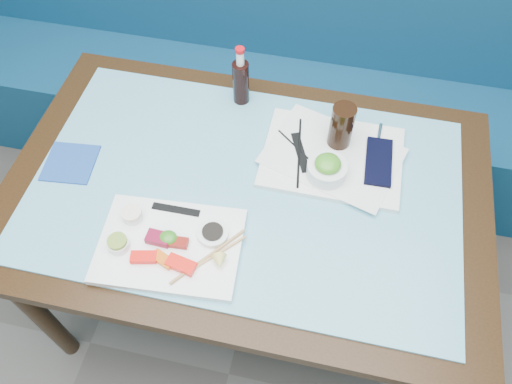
% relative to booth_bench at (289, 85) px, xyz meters
% --- Properties ---
extents(booth_bench, '(3.00, 0.56, 1.17)m').
position_rel_booth_bench_xyz_m(booth_bench, '(0.00, 0.00, 0.00)').
color(booth_bench, navy).
rests_on(booth_bench, ground).
extents(dining_table, '(1.40, 0.90, 0.75)m').
position_rel_booth_bench_xyz_m(dining_table, '(0.00, -0.84, 0.29)').
color(dining_table, black).
rests_on(dining_table, ground).
extents(glass_top, '(1.22, 0.76, 0.01)m').
position_rel_booth_bench_xyz_m(glass_top, '(0.00, -0.84, 0.38)').
color(glass_top, '#62AAC4').
rests_on(glass_top, dining_table).
extents(sashimi_plate, '(0.39, 0.30, 0.02)m').
position_rel_booth_bench_xyz_m(sashimi_plate, '(-0.15, -1.08, 0.39)').
color(sashimi_plate, white).
rests_on(sashimi_plate, glass_top).
extents(salmon_left, '(0.07, 0.05, 0.02)m').
position_rel_booth_bench_xyz_m(salmon_left, '(-0.20, -1.13, 0.41)').
color(salmon_left, '#FF120A').
rests_on(salmon_left, sashimi_plate).
extents(salmon_mid, '(0.07, 0.05, 0.01)m').
position_rel_booth_bench_xyz_m(salmon_mid, '(-0.15, -1.13, 0.41)').
color(salmon_mid, '#E55909').
rests_on(salmon_mid, sashimi_plate).
extents(salmon_right, '(0.08, 0.05, 0.02)m').
position_rel_booth_bench_xyz_m(salmon_right, '(-0.10, -1.13, 0.41)').
color(salmon_right, '#FF140A').
rests_on(salmon_right, sashimi_plate).
extents(tuna_left, '(0.06, 0.04, 0.02)m').
position_rel_booth_bench_xyz_m(tuna_left, '(-0.18, -1.07, 0.41)').
color(tuna_left, maroon).
rests_on(tuna_left, sashimi_plate).
extents(tuna_right, '(0.05, 0.03, 0.02)m').
position_rel_booth_bench_xyz_m(tuna_right, '(-0.12, -1.07, 0.41)').
color(tuna_right, maroon).
rests_on(tuna_right, sashimi_plate).
extents(seaweed_garnish, '(0.05, 0.05, 0.03)m').
position_rel_booth_bench_xyz_m(seaweed_garnish, '(-0.15, -1.07, 0.42)').
color(seaweed_garnish, '#317E1D').
rests_on(seaweed_garnish, sashimi_plate).
extents(ramekin_wasabi, '(0.07, 0.07, 0.02)m').
position_rel_booth_bench_xyz_m(ramekin_wasabi, '(-0.27, -1.11, 0.41)').
color(ramekin_wasabi, white).
rests_on(ramekin_wasabi, sashimi_plate).
extents(wasabi_fill, '(0.06, 0.06, 0.01)m').
position_rel_booth_bench_xyz_m(wasabi_fill, '(-0.27, -1.11, 0.43)').
color(wasabi_fill, olive).
rests_on(wasabi_fill, ramekin_wasabi).
extents(ramekin_ginger, '(0.07, 0.07, 0.02)m').
position_rel_booth_bench_xyz_m(ramekin_ginger, '(-0.27, -1.02, 0.41)').
color(ramekin_ginger, white).
rests_on(ramekin_ginger, sashimi_plate).
extents(ginger_fill, '(0.07, 0.07, 0.01)m').
position_rel_booth_bench_xyz_m(ginger_fill, '(-0.27, -1.02, 0.43)').
color(ginger_fill, white).
rests_on(ginger_fill, ramekin_ginger).
extents(soy_dish, '(0.09, 0.09, 0.02)m').
position_rel_booth_bench_xyz_m(soy_dish, '(-0.04, -1.03, 0.41)').
color(soy_dish, white).
rests_on(soy_dish, sashimi_plate).
extents(soy_fill, '(0.06, 0.06, 0.01)m').
position_rel_booth_bench_xyz_m(soy_fill, '(-0.04, -1.03, 0.42)').
color(soy_fill, black).
rests_on(soy_fill, soy_dish).
extents(lemon_wedge, '(0.05, 0.04, 0.04)m').
position_rel_booth_bench_xyz_m(lemon_wedge, '(-0.00, -1.11, 0.42)').
color(lemon_wedge, '#FFEF78').
rests_on(lemon_wedge, sashimi_plate).
extents(chopstick_sleeve, '(0.13, 0.02, 0.00)m').
position_rel_booth_bench_xyz_m(chopstick_sleeve, '(-0.16, -0.97, 0.40)').
color(chopstick_sleeve, black).
rests_on(chopstick_sleeve, sashimi_plate).
extents(wooden_chopstick_a, '(0.15, 0.19, 0.01)m').
position_rel_booth_bench_xyz_m(wooden_chopstick_a, '(-0.04, -1.09, 0.41)').
color(wooden_chopstick_a, '#AC8351').
rests_on(wooden_chopstick_a, sashimi_plate).
extents(wooden_chopstick_b, '(0.15, 0.16, 0.01)m').
position_rel_booth_bench_xyz_m(wooden_chopstick_b, '(-0.03, -1.09, 0.41)').
color(wooden_chopstick_b, tan).
rests_on(wooden_chopstick_b, sashimi_plate).
extents(serving_tray, '(0.41, 0.31, 0.02)m').
position_rel_booth_bench_xyz_m(serving_tray, '(0.23, -0.69, 0.39)').
color(serving_tray, white).
rests_on(serving_tray, glass_top).
extents(paper_placemat, '(0.44, 0.37, 0.00)m').
position_rel_booth_bench_xyz_m(paper_placemat, '(0.23, -0.69, 0.40)').
color(paper_placemat, white).
rests_on(paper_placemat, serving_tray).
extents(seaweed_bowl, '(0.12, 0.12, 0.05)m').
position_rel_booth_bench_xyz_m(seaweed_bowl, '(0.22, -0.76, 0.42)').
color(seaweed_bowl, white).
rests_on(seaweed_bowl, serving_tray).
extents(seaweed_salad, '(0.09, 0.09, 0.04)m').
position_rel_booth_bench_xyz_m(seaweed_salad, '(0.22, -0.76, 0.45)').
color(seaweed_salad, '#419121').
rests_on(seaweed_salad, seaweed_bowl).
extents(cola_glass, '(0.09, 0.09, 0.14)m').
position_rel_booth_bench_xyz_m(cola_glass, '(0.24, -0.63, 0.47)').
color(cola_glass, black).
rests_on(cola_glass, serving_tray).
extents(navy_pouch, '(0.08, 0.18, 0.01)m').
position_rel_booth_bench_xyz_m(navy_pouch, '(0.37, -0.69, 0.41)').
color(navy_pouch, black).
rests_on(navy_pouch, serving_tray).
extents(fork, '(0.01, 0.09, 0.01)m').
position_rel_booth_bench_xyz_m(fork, '(0.36, -0.58, 0.40)').
color(fork, silver).
rests_on(fork, serving_tray).
extents(black_chopstick_a, '(0.04, 0.26, 0.01)m').
position_rel_booth_bench_xyz_m(black_chopstick_a, '(0.13, -0.70, 0.40)').
color(black_chopstick_a, black).
rests_on(black_chopstick_a, serving_tray).
extents(black_chopstick_b, '(0.17, 0.15, 0.01)m').
position_rel_booth_bench_xyz_m(black_chopstick_b, '(0.14, -0.70, 0.40)').
color(black_chopstick_b, black).
rests_on(black_chopstick_b, serving_tray).
extents(tray_sleeve, '(0.08, 0.15, 0.00)m').
position_rel_booth_bench_xyz_m(tray_sleeve, '(0.14, -0.70, 0.40)').
color(tray_sleeve, black).
rests_on(tray_sleeve, serving_tray).
extents(cola_bottle_body, '(0.07, 0.07, 0.15)m').
position_rel_booth_bench_xyz_m(cola_bottle_body, '(-0.09, -0.50, 0.46)').
color(cola_bottle_body, black).
rests_on(cola_bottle_body, glass_top).
extents(cola_bottle_neck, '(0.03, 0.03, 0.05)m').
position_rel_booth_bench_xyz_m(cola_bottle_neck, '(-0.09, -0.50, 0.56)').
color(cola_bottle_neck, white).
rests_on(cola_bottle_neck, cola_bottle_body).
extents(cola_bottle_cap, '(0.04, 0.04, 0.01)m').
position_rel_booth_bench_xyz_m(cola_bottle_cap, '(-0.09, -0.50, 0.59)').
color(cola_bottle_cap, red).
rests_on(cola_bottle_cap, cola_bottle_neck).
extents(blue_napkin, '(0.16, 0.16, 0.01)m').
position_rel_booth_bench_xyz_m(blue_napkin, '(-0.53, -0.87, 0.39)').
color(blue_napkin, '#1A4390').
rests_on(blue_napkin, glass_top).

